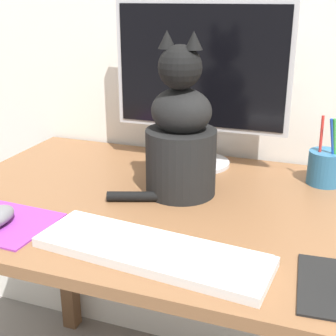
{
  "coord_description": "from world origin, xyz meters",
  "views": [
    {
      "loc": [
        0.28,
        -0.92,
        1.17
      ],
      "look_at": [
        -0.02,
        -0.09,
        0.84
      ],
      "focal_mm": 50.0,
      "sensor_mm": 36.0,
      "label": 1
    }
  ],
  "objects_px": {
    "keyboard": "(151,250)",
    "cat": "(180,137)",
    "pen_cup": "(325,167)",
    "monitor": "(201,77)"
  },
  "relations": [
    {
      "from": "monitor",
      "to": "pen_cup",
      "type": "xyz_separation_m",
      "value": [
        0.33,
        -0.03,
        -0.2
      ]
    },
    {
      "from": "cat",
      "to": "keyboard",
      "type": "bearing_deg",
      "value": -80.97
    },
    {
      "from": "keyboard",
      "to": "pen_cup",
      "type": "distance_m",
      "value": 0.55
    },
    {
      "from": "cat",
      "to": "pen_cup",
      "type": "xyz_separation_m",
      "value": [
        0.32,
        0.18,
        -0.1
      ]
    },
    {
      "from": "monitor",
      "to": "keyboard",
      "type": "distance_m",
      "value": 0.55
    },
    {
      "from": "keyboard",
      "to": "cat",
      "type": "xyz_separation_m",
      "value": [
        -0.04,
        0.29,
        0.13
      ]
    },
    {
      "from": "monitor",
      "to": "cat",
      "type": "bearing_deg",
      "value": -86.29
    },
    {
      "from": "keyboard",
      "to": "cat",
      "type": "bearing_deg",
      "value": 103.91
    },
    {
      "from": "keyboard",
      "to": "pen_cup",
      "type": "xyz_separation_m",
      "value": [
        0.28,
        0.47,
        0.03
      ]
    },
    {
      "from": "keyboard",
      "to": "pen_cup",
      "type": "bearing_deg",
      "value": 64.92
    }
  ]
}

